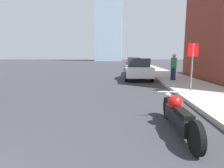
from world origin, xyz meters
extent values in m
cube|color=#B2ADA3|center=(6.30, 40.00, 0.07)|extent=(2.94, 240.00, 0.15)
cube|color=#8CA5BC|center=(-7.69, 100.37, 27.04)|extent=(14.48, 14.48, 54.09)
cylinder|color=black|center=(3.73, 4.14, 0.31)|extent=(0.12, 0.62, 0.62)
cylinder|color=black|center=(3.79, 2.27, 0.31)|extent=(0.12, 0.62, 0.62)
cube|color=black|center=(3.76, 3.21, 0.33)|extent=(0.29, 1.43, 0.32)
sphere|color=red|center=(3.75, 3.49, 0.62)|extent=(0.36, 0.36, 0.36)
cube|color=black|center=(3.77, 2.90, 0.54)|extent=(0.24, 0.66, 0.10)
sphere|color=silver|center=(3.73, 4.17, 0.65)|extent=(0.16, 0.16, 0.16)
cylinder|color=silver|center=(3.73, 4.04, 0.77)|extent=(0.62, 0.06, 0.04)
cube|color=silver|center=(3.44, 13.08, 0.67)|extent=(1.98, 4.35, 0.71)
cube|color=#23282D|center=(3.44, 13.08, 1.34)|extent=(1.65, 2.10, 0.62)
cylinder|color=black|center=(2.51, 14.40, 0.31)|extent=(0.21, 0.62, 0.62)
cylinder|color=black|center=(4.32, 14.43, 0.31)|extent=(0.21, 0.62, 0.62)
cylinder|color=black|center=(2.56, 11.72, 0.31)|extent=(0.21, 0.62, 0.62)
cylinder|color=black|center=(4.37, 11.76, 0.31)|extent=(0.21, 0.62, 0.62)
cube|color=gold|center=(3.81, 25.27, 0.66)|extent=(2.11, 3.95, 0.71)
cube|color=#23282D|center=(3.81, 25.27, 1.37)|extent=(1.66, 1.96, 0.71)
cylinder|color=black|center=(3.09, 26.53, 0.30)|extent=(0.26, 0.62, 0.61)
cylinder|color=black|center=(4.75, 26.37, 0.30)|extent=(0.26, 0.62, 0.61)
cylinder|color=black|center=(2.87, 24.18, 0.30)|extent=(0.26, 0.62, 0.61)
cylinder|color=black|center=(4.52, 24.02, 0.30)|extent=(0.26, 0.62, 0.61)
cube|color=black|center=(3.71, 35.56, 0.70)|extent=(1.92, 4.56, 0.69)
cube|color=#23282D|center=(3.71, 35.56, 1.40)|extent=(1.60, 2.20, 0.72)
cylinder|color=black|center=(2.81, 36.95, 0.35)|extent=(0.21, 0.71, 0.71)
cylinder|color=black|center=(4.56, 36.98, 0.35)|extent=(0.21, 0.71, 0.71)
cylinder|color=black|center=(2.86, 34.14, 0.35)|extent=(0.21, 0.71, 0.71)
cylinder|color=black|center=(4.60, 34.17, 0.35)|extent=(0.21, 0.71, 0.71)
cube|color=#BCBCC1|center=(3.58, 47.68, 0.65)|extent=(1.89, 4.23, 0.65)
cube|color=#23282D|center=(3.58, 47.68, 1.27)|extent=(1.53, 2.06, 0.57)
cylinder|color=black|center=(2.71, 48.91, 0.33)|extent=(0.24, 0.66, 0.65)
cylinder|color=black|center=(4.30, 49.00, 0.33)|extent=(0.24, 0.66, 0.65)
cylinder|color=black|center=(2.85, 46.35, 0.33)|extent=(0.24, 0.66, 0.65)
cylinder|color=black|center=(4.44, 46.44, 0.33)|extent=(0.24, 0.66, 0.65)
cube|color=#1E3899|center=(3.57, 58.76, 0.71)|extent=(2.19, 4.37, 0.74)
cube|color=#23282D|center=(3.57, 58.76, 1.46)|extent=(1.75, 2.15, 0.75)
cylinder|color=black|center=(2.77, 60.14, 0.34)|extent=(0.25, 0.69, 0.68)
cylinder|color=black|center=(4.56, 60.01, 0.34)|extent=(0.25, 0.69, 0.68)
cylinder|color=black|center=(2.58, 57.51, 0.34)|extent=(0.25, 0.69, 0.68)
cylinder|color=black|center=(4.37, 57.38, 0.34)|extent=(0.25, 0.69, 0.68)
cylinder|color=slate|center=(5.60, 7.74, 1.25)|extent=(0.07, 0.07, 2.20)
cube|color=red|center=(5.60, 7.74, 2.05)|extent=(0.57, 0.26, 0.60)
cube|color=#1E2347|center=(5.78, 11.65, 0.58)|extent=(0.29, 0.20, 0.87)
cube|color=#2D7F42|center=(5.78, 11.65, 1.36)|extent=(0.36, 0.20, 0.69)
sphere|color=tan|center=(5.78, 11.65, 1.83)|extent=(0.25, 0.25, 0.25)
camera|label=1|loc=(2.58, -0.70, 1.68)|focal=28.00mm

